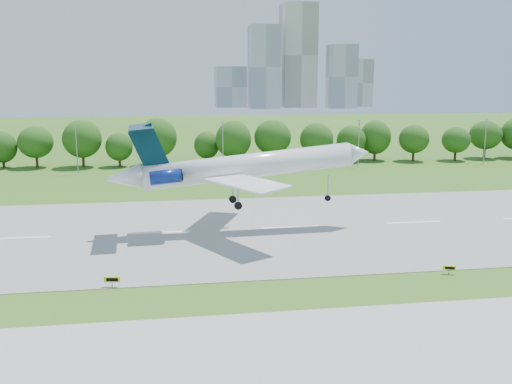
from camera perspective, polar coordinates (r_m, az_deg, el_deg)
name	(u,v)px	position (r m, az deg, el deg)	size (l,w,h in m)	color
ground	(156,295)	(62.38, -9.95, -10.09)	(600.00, 600.00, 0.00)	#2D5716
runway	(159,233)	(86.15, -9.65, -4.03)	(400.00, 45.00, 0.08)	gray
taxiway	(152,382)	(46.05, -10.39, -18.18)	(400.00, 23.00, 0.08)	#ADADA8
tree_line	(162,143)	(151.04, -9.39, 4.90)	(288.40, 8.40, 10.40)	#382314
light_poles	(151,147)	(141.14, -10.45, 4.49)	(175.90, 0.25, 12.19)	gray
skyline	(293,68)	(459.46, 3.73, 12.24)	(127.00, 52.00, 80.00)	#B2B2B7
airliner	(236,166)	(84.55, -2.03, 2.57)	(40.02, 28.99, 12.70)	white
taxi_sign_centre	(112,280)	(65.15, -14.21, -8.49)	(1.75, 0.47, 1.22)	gray
taxi_sign_right	(449,268)	(71.03, 18.76, -7.21)	(1.43, 0.64, 1.03)	gray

